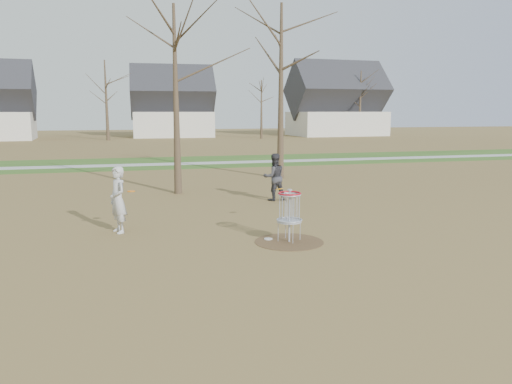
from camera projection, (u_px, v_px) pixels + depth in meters
The scene contains 11 objects.
ground at pixel (289, 242), 12.96m from camera, with size 160.00×160.00×0.00m, color brown.
green_band at pixel (189, 162), 33.02m from camera, with size 160.00×8.00×0.01m, color #2D5119.
footpath at pixel (191, 163), 32.06m from camera, with size 160.00×1.50×0.01m, color #9E9E99.
dirt_circle at pixel (289, 242), 12.96m from camera, with size 1.80×1.80×0.01m, color #47331E.
player_standing at pixel (118, 200), 13.82m from camera, with size 0.68×0.44×1.86m, color #BDBDBD.
player_throwing at pixel (274, 177), 18.83m from camera, with size 0.87×0.68×1.79m, color #35353A.
disc_grounded at pixel (268, 239), 13.19m from camera, with size 0.22×0.22×0.02m, color silver.
discs_in_play at pixel (212, 190), 14.33m from camera, with size 4.50×0.23×0.16m.
disc_golf_basket at pixel (289, 207), 12.81m from camera, with size 0.64×0.64×1.35m.
bare_trees at pixel (188, 89), 46.72m from camera, with size 52.62×44.98×9.00m.
houses_row at pixel (192, 109), 63.67m from camera, with size 56.51×10.01×7.26m.
Camera 1 is at (-4.00, -11.96, 3.38)m, focal length 35.00 mm.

